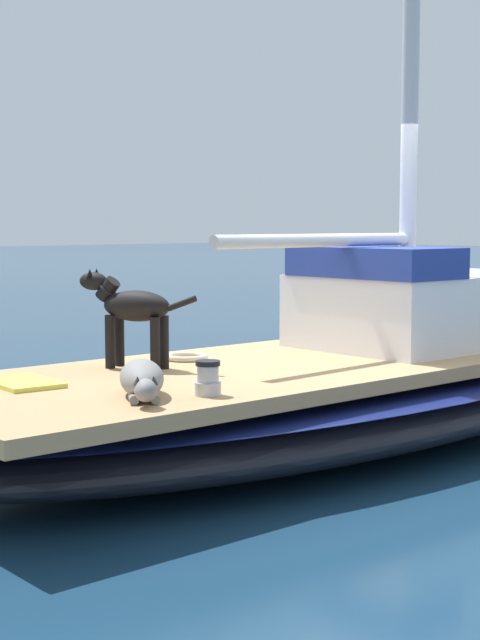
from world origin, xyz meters
The scene contains 8 objects.
ground_plane centered at (0.00, 0.00, 0.00)m, with size 120.00×120.00×0.00m, color navy.
sailboat_main centered at (0.00, 0.00, 0.34)m, with size 2.94×7.37×0.66m.
cabin_house centered at (0.07, 1.11, 1.01)m, with size 1.53×2.30×0.84m.
dog_black centered at (-0.58, -1.51, 1.08)m, with size 0.90×0.43×0.70m.
dog_grey centered at (0.38, -2.18, 0.77)m, with size 0.83×0.62×0.22m.
deck_winch centered at (0.61, -1.86, 0.76)m, with size 0.16×0.16×0.21m.
coiled_rope centered at (-0.62, -0.96, 0.68)m, with size 0.32×0.32×0.04m, color beige.
deck_towel centered at (-0.50, -2.46, 0.68)m, with size 0.56×0.36×0.03m, color #D8D14C.
Camera 1 is at (4.77, -5.67, 1.68)m, focal length 53.61 mm.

